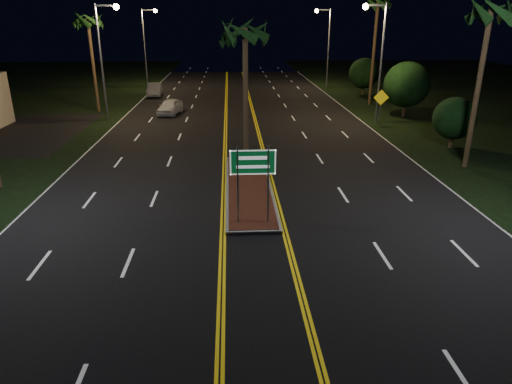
{
  "coord_description": "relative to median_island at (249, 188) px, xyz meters",
  "views": [
    {
      "loc": [
        -0.84,
        -14.16,
        7.94
      ],
      "look_at": [
        0.06,
        1.63,
        1.9
      ],
      "focal_mm": 32.0,
      "sensor_mm": 36.0,
      "label": 1
    }
  ],
  "objects": [
    {
      "name": "palm_right_far",
      "position": [
        12.8,
        23.0,
        9.06
      ],
      "size": [
        2.4,
        2.4,
        10.3
      ],
      "color": "#382819",
      "rests_on": "ground"
    },
    {
      "name": "streetlight_left_mid",
      "position": [
        -10.61,
        17.0,
        5.57
      ],
      "size": [
        1.91,
        0.44,
        9.0
      ],
      "color": "gray",
      "rests_on": "ground"
    },
    {
      "name": "streetlight_right_far",
      "position": [
        10.61,
        35.0,
        5.57
      ],
      "size": [
        1.91,
        0.44,
        9.0
      ],
      "color": "gray",
      "rests_on": "ground"
    },
    {
      "name": "streetlight_left_far",
      "position": [
        -10.61,
        37.0,
        5.57
      ],
      "size": [
        1.91,
        0.44,
        9.0
      ],
      "color": "gray",
      "rests_on": "ground"
    },
    {
      "name": "car_far",
      "position": [
        -9.02,
        29.77,
        0.7
      ],
      "size": [
        2.34,
        4.85,
        1.57
      ],
      "primitive_type": "imported",
      "rotation": [
        0.0,
        0.0,
        0.07
      ],
      "color": "#9C9DA5",
      "rests_on": "ground"
    },
    {
      "name": "highway_sign",
      "position": [
        0.0,
        -4.2,
        2.32
      ],
      "size": [
        1.8,
        0.08,
        3.2
      ],
      "color": "gray",
      "rests_on": "ground"
    },
    {
      "name": "streetlight_right_mid",
      "position": [
        10.61,
        15.0,
        5.57
      ],
      "size": [
        1.91,
        0.44,
        9.0
      ],
      "color": "gray",
      "rests_on": "ground"
    },
    {
      "name": "car_near",
      "position": [
        -6.13,
        19.34,
        0.69
      ],
      "size": [
        2.75,
        4.9,
        1.54
      ],
      "primitive_type": "imported",
      "rotation": [
        0.0,
        0.0,
        -0.17
      ],
      "color": "silver",
      "rests_on": "ground"
    },
    {
      "name": "ground",
      "position": [
        0.0,
        -7.0,
        -0.08
      ],
      "size": [
        120.0,
        120.0,
        0.0
      ],
      "primitive_type": "plane",
      "color": "black",
      "rests_on": "ground"
    },
    {
      "name": "median_island",
      "position": [
        0.0,
        0.0,
        0.0
      ],
      "size": [
        2.25,
        10.25,
        0.17
      ],
      "color": "gray",
      "rests_on": "ground"
    },
    {
      "name": "shrub_mid",
      "position": [
        14.0,
        17.0,
        2.64
      ],
      "size": [
        3.78,
        3.78,
        4.62
      ],
      "color": "#382819",
      "rests_on": "ground"
    },
    {
      "name": "palm_right_near",
      "position": [
        12.5,
        3.0,
        8.13
      ],
      "size": [
        2.4,
        2.4,
        9.3
      ],
      "color": "#382819",
      "rests_on": "ground"
    },
    {
      "name": "palm_left_far",
      "position": [
        -12.8,
        21.0,
        7.66
      ],
      "size": [
        2.4,
        2.4,
        8.8
      ],
      "color": "#382819",
      "rests_on": "ground"
    },
    {
      "name": "shrub_near",
      "position": [
        13.5,
        7.0,
        1.86
      ],
      "size": [
        2.7,
        2.7,
        3.3
      ],
      "color": "#382819",
      "rests_on": "ground"
    },
    {
      "name": "warning_sign",
      "position": [
        10.8,
        13.61,
        1.78
      ],
      "size": [
        1.18,
        0.1,
        2.82
      ],
      "rotation": [
        0.0,
        0.0,
        -0.05
      ],
      "color": "gray",
      "rests_on": "ground"
    },
    {
      "name": "shrub_far",
      "position": [
        13.8,
        29.0,
        2.25
      ],
      "size": [
        3.24,
        3.24,
        3.96
      ],
      "color": "#382819",
      "rests_on": "ground"
    },
    {
      "name": "palm_median",
      "position": [
        0.0,
        3.5,
        7.19
      ],
      "size": [
        2.4,
        2.4,
        8.3
      ],
      "color": "#382819",
      "rests_on": "ground"
    }
  ]
}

